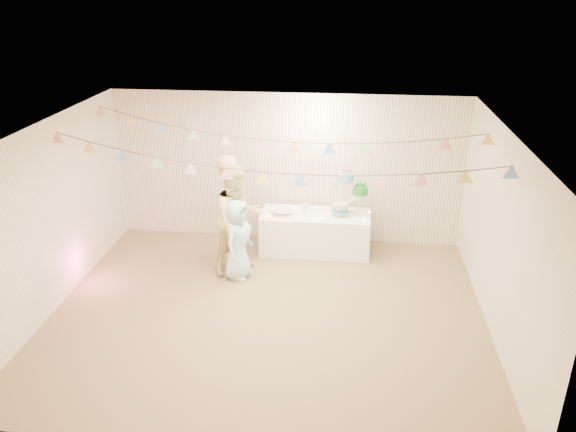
# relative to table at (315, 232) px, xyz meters

# --- Properties ---
(floor) EXTENTS (6.00, 6.00, 0.00)m
(floor) POSITION_rel_table_xyz_m (-0.53, -2.01, -0.34)
(floor) COLOR olive
(floor) RESTS_ON ground
(ceiling) EXTENTS (6.00, 6.00, 0.00)m
(ceiling) POSITION_rel_table_xyz_m (-0.53, -2.01, 2.26)
(ceiling) COLOR white
(ceiling) RESTS_ON ground
(back_wall) EXTENTS (6.00, 6.00, 0.00)m
(back_wall) POSITION_rel_table_xyz_m (-0.53, 0.49, 0.96)
(back_wall) COLOR white
(back_wall) RESTS_ON ground
(front_wall) EXTENTS (6.00, 6.00, 0.00)m
(front_wall) POSITION_rel_table_xyz_m (-0.53, -4.51, 0.96)
(front_wall) COLOR white
(front_wall) RESTS_ON ground
(left_wall) EXTENTS (5.00, 5.00, 0.00)m
(left_wall) POSITION_rel_table_xyz_m (-3.53, -2.01, 0.96)
(left_wall) COLOR white
(left_wall) RESTS_ON ground
(right_wall) EXTENTS (5.00, 5.00, 0.00)m
(right_wall) POSITION_rel_table_xyz_m (2.47, -2.01, 0.96)
(right_wall) COLOR white
(right_wall) RESTS_ON ground
(table) EXTENTS (1.83, 0.73, 0.69)m
(table) POSITION_rel_table_xyz_m (0.00, 0.00, 0.00)
(table) COLOR white
(table) RESTS_ON floor
(cake_stand) EXTENTS (0.66, 0.39, 0.74)m
(cake_stand) POSITION_rel_table_xyz_m (0.55, 0.05, 0.78)
(cake_stand) COLOR silver
(cake_stand) RESTS_ON table
(cake_bottom) EXTENTS (0.31, 0.31, 0.15)m
(cake_bottom) POSITION_rel_table_xyz_m (0.40, -0.01, 0.49)
(cake_bottom) COLOR #2887BD
(cake_bottom) RESTS_ON cake_stand
(cake_middle) EXTENTS (0.27, 0.27, 0.22)m
(cake_middle) POSITION_rel_table_xyz_m (0.73, 0.14, 0.76)
(cake_middle) COLOR #1B801D
(cake_middle) RESTS_ON cake_stand
(cake_top_tier) EXTENTS (0.25, 0.25, 0.19)m
(cake_top_tier) POSITION_rel_table_xyz_m (0.49, 0.02, 1.03)
(cake_top_tier) COLOR #46B2DC
(cake_top_tier) RESTS_ON cake_stand
(platter) EXTENTS (0.36, 0.36, 0.02)m
(platter) POSITION_rel_table_xyz_m (-0.54, -0.05, 0.42)
(platter) COLOR white
(platter) RESTS_ON table
(posy) EXTENTS (0.14, 0.14, 0.16)m
(posy) POSITION_rel_table_xyz_m (-0.18, 0.05, 0.49)
(posy) COLOR white
(posy) RESTS_ON table
(person_adult_a) EXTENTS (0.49, 0.70, 1.84)m
(person_adult_a) POSITION_rel_table_xyz_m (-1.29, -0.54, 0.57)
(person_adult_a) COLOR tan
(person_adult_a) RESTS_ON floor
(person_adult_b) EXTENTS (1.08, 1.06, 1.75)m
(person_adult_b) POSITION_rel_table_xyz_m (-1.15, -0.81, 0.53)
(person_adult_b) COLOR #DBD087
(person_adult_b) RESTS_ON floor
(person_child) EXTENTS (0.56, 0.71, 1.28)m
(person_child) POSITION_rel_table_xyz_m (-1.12, -1.02, 0.30)
(person_child) COLOR #B4E5FF
(person_child) RESTS_ON floor
(bunting_back) EXTENTS (5.60, 1.10, 0.40)m
(bunting_back) POSITION_rel_table_xyz_m (-0.53, -0.91, 2.01)
(bunting_back) COLOR pink
(bunting_back) RESTS_ON ceiling
(bunting_front) EXTENTS (5.60, 0.90, 0.36)m
(bunting_front) POSITION_rel_table_xyz_m (-0.53, -2.21, 1.98)
(bunting_front) COLOR #72A5E5
(bunting_front) RESTS_ON ceiling
(tealight_0) EXTENTS (0.04, 0.04, 0.03)m
(tealight_0) POSITION_rel_table_xyz_m (-0.80, -0.15, 0.36)
(tealight_0) COLOR #FFD88C
(tealight_0) RESTS_ON table
(tealight_1) EXTENTS (0.04, 0.04, 0.03)m
(tealight_1) POSITION_rel_table_xyz_m (-0.35, 0.18, 0.36)
(tealight_1) COLOR #FFD88C
(tealight_1) RESTS_ON table
(tealight_2) EXTENTS (0.04, 0.04, 0.03)m
(tealight_2) POSITION_rel_table_xyz_m (0.10, -0.22, 0.36)
(tealight_2) COLOR #FFD88C
(tealight_2) RESTS_ON table
(tealight_3) EXTENTS (0.04, 0.04, 0.03)m
(tealight_3) POSITION_rel_table_xyz_m (0.35, 0.22, 0.36)
(tealight_3) COLOR #FFD88C
(tealight_3) RESTS_ON table
(tealight_4) EXTENTS (0.04, 0.04, 0.03)m
(tealight_4) POSITION_rel_table_xyz_m (0.82, -0.18, 0.36)
(tealight_4) COLOR #FFD88C
(tealight_4) RESTS_ON table
(tealight_5) EXTENTS (0.04, 0.04, 0.03)m
(tealight_5) POSITION_rel_table_xyz_m (0.90, 0.15, 0.36)
(tealight_5) COLOR #FFD88C
(tealight_5) RESTS_ON table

